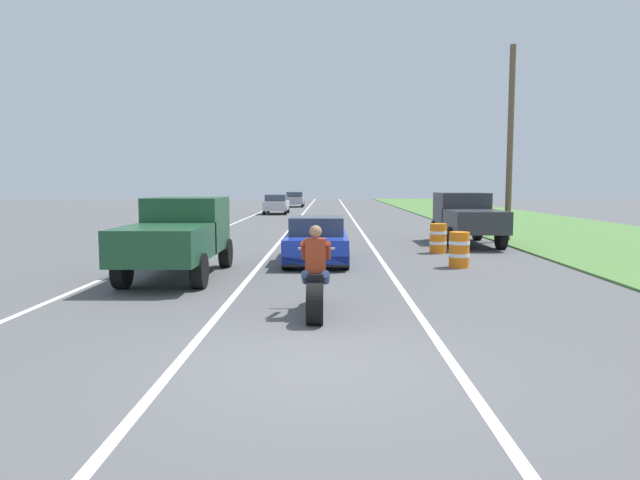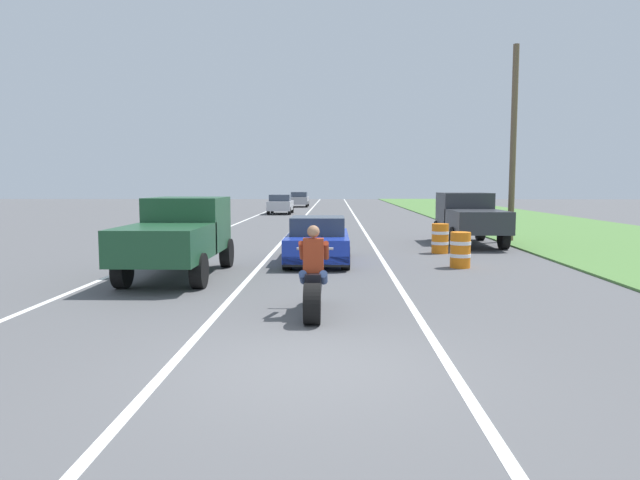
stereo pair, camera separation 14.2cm
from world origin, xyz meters
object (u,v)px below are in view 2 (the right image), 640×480
at_px(pickup_truck_right_shoulder_dark_grey, 469,216).
at_px(distant_car_far_ahead, 281,204).
at_px(motorcycle_with_rider, 313,283).
at_px(distant_car_further_ahead, 299,199).
at_px(construction_barrel_nearest, 460,250).
at_px(pickup_truck_left_lane_dark_green, 179,233).
at_px(sports_car_blue, 318,241).
at_px(construction_barrel_mid, 440,238).

distance_m(pickup_truck_right_shoulder_dark_grey, distant_car_far_ahead, 24.19).
distance_m(motorcycle_with_rider, distant_car_further_ahead, 48.32).
xyz_separation_m(construction_barrel_nearest, distant_car_far_ahead, (-7.69, 28.52, 0.27)).
height_order(pickup_truck_left_lane_dark_green, construction_barrel_nearest, pickup_truck_left_lane_dark_green).
bearing_deg(distant_car_further_ahead, motorcycle_with_rider, -86.26).
relative_size(pickup_truck_right_shoulder_dark_grey, distant_car_far_ahead, 1.20).
xyz_separation_m(sports_car_blue, pickup_truck_right_shoulder_dark_grey, (5.69, 5.15, 0.48)).
xyz_separation_m(construction_barrel_nearest, distant_car_further_ahead, (-7.05, 42.18, 0.27)).
xyz_separation_m(pickup_truck_right_shoulder_dark_grey, construction_barrel_nearest, (-1.67, -6.22, -0.60)).
bearing_deg(pickup_truck_right_shoulder_dark_grey, pickup_truck_left_lane_dark_green, -138.78).
distance_m(pickup_truck_right_shoulder_dark_grey, construction_barrel_mid, 3.33).
bearing_deg(motorcycle_with_rider, construction_barrel_nearest, 57.17).
distance_m(motorcycle_with_rider, pickup_truck_right_shoulder_dark_grey, 13.47).
bearing_deg(pickup_truck_right_shoulder_dark_grey, motorcycle_with_rider, -114.44).
height_order(motorcycle_with_rider, pickup_truck_right_shoulder_dark_grey, pickup_truck_right_shoulder_dark_grey).
xyz_separation_m(sports_car_blue, construction_barrel_mid, (4.06, 2.30, -0.13)).
bearing_deg(construction_barrel_nearest, pickup_truck_left_lane_dark_green, -166.68).
relative_size(motorcycle_with_rider, sports_car_blue, 0.51).
xyz_separation_m(motorcycle_with_rider, construction_barrel_mid, (3.94, 9.40, -0.09)).
bearing_deg(construction_barrel_mid, pickup_truck_right_shoulder_dark_grey, 60.26).
height_order(sports_car_blue, distant_car_far_ahead, distant_car_far_ahead).
bearing_deg(distant_car_further_ahead, distant_car_far_ahead, -92.69).
relative_size(pickup_truck_left_lane_dark_green, construction_barrel_nearest, 4.80).
relative_size(construction_barrel_nearest, distant_car_further_ahead, 0.25).
height_order(motorcycle_with_rider, construction_barrel_nearest, motorcycle_with_rider).
distance_m(motorcycle_with_rider, sports_car_blue, 7.10).
bearing_deg(distant_car_further_ahead, construction_barrel_nearest, -80.51).
distance_m(sports_car_blue, pickup_truck_right_shoulder_dark_grey, 7.69).
xyz_separation_m(sports_car_blue, distant_car_further_ahead, (-3.03, 41.11, 0.14)).
bearing_deg(construction_barrel_nearest, distant_car_further_ahead, 99.49).
height_order(pickup_truck_right_shoulder_dark_grey, distant_car_far_ahead, pickup_truck_right_shoulder_dark_grey).
relative_size(construction_barrel_nearest, distant_car_far_ahead, 0.25).
distance_m(distant_car_far_ahead, distant_car_further_ahead, 13.68).
height_order(distant_car_far_ahead, distant_car_further_ahead, same).
distance_m(construction_barrel_nearest, distant_car_far_ahead, 29.54).
height_order(motorcycle_with_rider, construction_barrel_mid, motorcycle_with_rider).
distance_m(pickup_truck_left_lane_dark_green, distant_car_further_ahead, 43.94).
height_order(sports_car_blue, pickup_truck_left_lane_dark_green, pickup_truck_left_lane_dark_green).
bearing_deg(distant_car_far_ahead, construction_barrel_mid, -72.90).
bearing_deg(pickup_truck_left_lane_dark_green, construction_barrel_nearest, 13.32).
bearing_deg(pickup_truck_right_shoulder_dark_grey, construction_barrel_nearest, -105.08).
bearing_deg(distant_car_further_ahead, pickup_truck_right_shoulder_dark_grey, -76.37).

